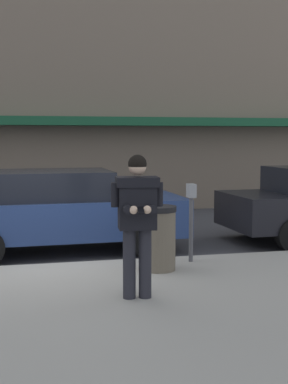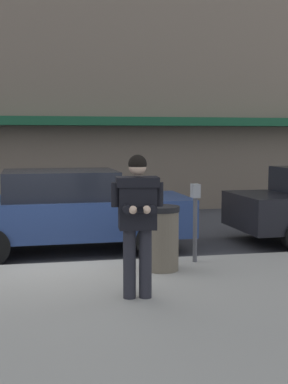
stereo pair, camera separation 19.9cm
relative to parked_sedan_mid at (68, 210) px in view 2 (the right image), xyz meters
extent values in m
plane|color=#3D3D42|center=(-0.32, -1.26, -0.79)|extent=(80.00, 80.00, 0.00)
cube|color=#99968E|center=(0.68, -4.11, -0.72)|extent=(32.00, 5.30, 0.14)
cube|color=silver|center=(0.68, -1.21, -0.79)|extent=(28.00, 0.12, 0.01)
cube|color=#195133|center=(0.68, 4.89, 1.81)|extent=(26.60, 0.70, 0.24)
cube|color=navy|center=(0.04, 0.00, -0.12)|extent=(4.53, 1.90, 0.70)
cube|color=black|center=(-0.14, 0.00, 0.49)|extent=(2.10, 1.68, 0.52)
cylinder|color=black|center=(1.42, 0.88, -0.47)|extent=(0.64, 0.23, 0.64)
cylinder|color=black|center=(1.45, -0.83, -0.47)|extent=(0.64, 0.23, 0.64)
cylinder|color=black|center=(4.17, 0.74, -0.47)|extent=(0.65, 0.24, 0.64)
cylinder|color=#23232B|center=(0.75, -3.61, -0.21)|extent=(0.16, 0.16, 0.88)
cylinder|color=#23232B|center=(0.55, -3.59, -0.21)|extent=(0.16, 0.16, 0.88)
cube|color=black|center=(0.65, -3.60, 0.55)|extent=(0.48, 0.34, 0.64)
cube|color=black|center=(0.65, -3.60, 0.82)|extent=(0.55, 0.38, 0.12)
cylinder|color=black|center=(0.92, -3.62, 0.66)|extent=(0.11, 0.11, 0.30)
cylinder|color=black|center=(0.79, -3.77, 0.51)|extent=(0.13, 0.31, 0.10)
sphere|color=beige|center=(0.71, -3.90, 0.51)|extent=(0.10, 0.10, 0.10)
cylinder|color=black|center=(0.38, -3.57, 0.66)|extent=(0.11, 0.11, 0.30)
cylinder|color=black|center=(0.49, -3.74, 0.51)|extent=(0.13, 0.31, 0.10)
sphere|color=beige|center=(0.55, -3.89, 0.51)|extent=(0.10, 0.10, 0.10)
cube|color=black|center=(0.62, -3.94, 0.51)|extent=(0.09, 0.15, 0.07)
sphere|color=beige|center=(0.65, -3.63, 1.01)|extent=(0.22, 0.22, 0.22)
sphere|color=black|center=(0.65, -3.63, 1.04)|extent=(0.23, 0.23, 0.23)
cylinder|color=#4C4C51|center=(1.93, -1.86, -0.13)|extent=(0.07, 0.07, 1.05)
cube|color=gray|center=(1.93, -1.86, 0.51)|extent=(0.12, 0.18, 0.22)
cylinder|color=#665B4C|center=(1.28, -2.27, -0.20)|extent=(0.52, 0.52, 0.90)
cylinder|color=black|center=(1.28, -2.27, 0.29)|extent=(0.55, 0.55, 0.08)
camera|label=1|loc=(-0.76, -10.01, 1.36)|focal=50.00mm
camera|label=2|loc=(-0.57, -10.05, 1.36)|focal=50.00mm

